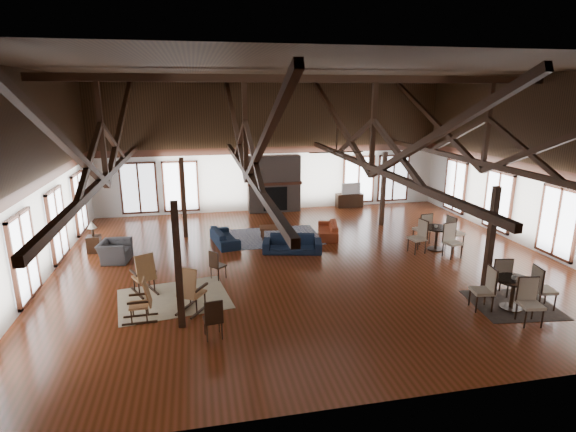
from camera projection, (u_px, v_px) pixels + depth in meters
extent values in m
plane|color=maroon|center=(309.00, 261.00, 14.73)|extent=(16.00, 16.00, 0.00)
cube|color=black|center=(312.00, 70.00, 13.14)|extent=(16.00, 14.00, 0.02)
cube|color=silver|center=(272.00, 146.00, 20.55)|extent=(16.00, 0.02, 6.00)
cube|color=silver|center=(417.00, 242.00, 7.33)|extent=(16.00, 0.02, 6.00)
cube|color=silver|center=(30.00, 181.00, 12.38)|extent=(0.02, 14.00, 6.00)
cube|color=silver|center=(535.00, 163.00, 15.49)|extent=(0.02, 14.00, 6.00)
cube|color=black|center=(312.00, 79.00, 13.21)|extent=(15.60, 0.18, 0.22)
cube|color=black|center=(106.00, 176.00, 12.76)|extent=(0.16, 13.70, 0.18)
cube|color=black|center=(101.00, 128.00, 12.40)|extent=(0.14, 0.14, 2.70)
cube|color=black|center=(121.00, 124.00, 15.74)|extent=(0.15, 7.07, 3.12)
cube|color=black|center=(69.00, 147.00, 9.13)|extent=(0.15, 7.07, 3.12)
cube|color=black|center=(246.00, 172.00, 13.54)|extent=(0.16, 13.70, 0.18)
cube|color=black|center=(245.00, 126.00, 13.18)|extent=(0.14, 0.14, 2.70)
cube|color=black|center=(235.00, 123.00, 16.52)|extent=(0.15, 7.07, 3.12)
cube|color=black|center=(263.00, 143.00, 9.91)|extent=(0.15, 7.07, 3.12)
cube|color=black|center=(371.00, 167.00, 14.31)|extent=(0.16, 13.70, 0.18)
cube|color=black|center=(373.00, 124.00, 13.96)|extent=(0.14, 0.14, 2.70)
cube|color=black|center=(339.00, 122.00, 17.29)|extent=(0.15, 7.07, 3.12)
cube|color=black|center=(429.00, 139.00, 10.68)|extent=(0.15, 7.07, 3.12)
cube|color=black|center=(483.00, 164.00, 15.09)|extent=(0.16, 13.70, 0.18)
cube|color=black|center=(488.00, 123.00, 14.73)|extent=(0.14, 0.14, 2.70)
cube|color=black|center=(434.00, 120.00, 18.07)|extent=(0.15, 7.07, 3.12)
cube|color=black|center=(573.00, 136.00, 11.46)|extent=(0.15, 7.07, 3.12)
cube|color=black|center=(178.00, 266.00, 10.25)|extent=(0.16, 0.16, 3.05)
cube|color=black|center=(490.00, 243.00, 11.80)|extent=(0.16, 0.16, 3.05)
cube|color=black|center=(184.00, 198.00, 16.86)|extent=(0.16, 0.16, 3.05)
cube|color=black|center=(383.00, 189.00, 18.41)|extent=(0.16, 0.16, 3.05)
cube|color=#66574E|center=(274.00, 184.00, 20.70)|extent=(2.40, 0.62, 2.60)
cube|color=black|center=(275.00, 199.00, 20.57)|extent=(1.10, 0.06, 1.10)
cube|color=#34190F|center=(275.00, 184.00, 20.42)|extent=(2.50, 0.20, 0.12)
cylinder|color=black|center=(337.00, 140.00, 12.81)|extent=(0.04, 0.04, 0.70)
cylinder|color=black|center=(336.00, 152.00, 12.91)|extent=(0.20, 0.20, 0.10)
cube|color=black|center=(351.00, 152.00, 12.99)|extent=(0.70, 0.12, 0.02)
cube|color=black|center=(332.00, 150.00, 13.33)|extent=(0.12, 0.70, 0.02)
cube|color=black|center=(321.00, 153.00, 12.82)|extent=(0.70, 0.12, 0.02)
cube|color=black|center=(341.00, 154.00, 12.48)|extent=(0.12, 0.70, 0.02)
imported|color=black|center=(292.00, 244.00, 15.54)|extent=(2.15, 1.22, 0.59)
imported|color=black|center=(225.00, 237.00, 16.39)|extent=(1.93, 1.04, 0.54)
imported|color=#9C3B1E|center=(328.00, 229.00, 17.29)|extent=(1.91, 1.10, 0.52)
cube|color=brown|center=(275.00, 227.00, 16.97)|extent=(1.26, 0.74, 0.06)
cube|color=brown|center=(263.00, 236.00, 16.75)|extent=(0.06, 0.06, 0.40)
cube|color=brown|center=(262.00, 232.00, 17.12)|extent=(0.06, 0.06, 0.40)
cube|color=brown|center=(289.00, 234.00, 16.95)|extent=(0.06, 0.06, 0.40)
cube|color=brown|center=(287.00, 231.00, 17.32)|extent=(0.06, 0.06, 0.40)
imported|color=#B2B2B2|center=(278.00, 224.00, 16.98)|extent=(0.23, 0.23, 0.21)
imported|color=#313134|center=(115.00, 251.00, 14.70)|extent=(1.15, 1.04, 0.67)
cube|color=black|center=(94.00, 244.00, 15.54)|extent=(0.44, 0.44, 0.58)
cylinder|color=black|center=(93.00, 231.00, 15.41)|extent=(0.08, 0.08, 0.35)
cone|color=#EEE2C8|center=(92.00, 225.00, 15.35)|extent=(0.31, 0.31, 0.25)
cube|color=olive|center=(144.00, 277.00, 12.35)|extent=(0.67, 0.67, 0.05)
cube|color=olive|center=(146.00, 268.00, 12.08)|extent=(0.54, 0.40, 0.74)
cube|color=black|center=(137.00, 293.00, 12.34)|extent=(0.45, 0.83, 0.05)
cube|color=black|center=(152.00, 289.00, 12.59)|extent=(0.45, 0.83, 0.05)
cube|color=olive|center=(193.00, 293.00, 11.33)|extent=(0.72, 0.71, 0.06)
cube|color=olive|center=(186.00, 283.00, 11.02)|extent=(0.55, 0.46, 0.76)
cube|color=black|center=(186.00, 307.00, 11.53)|extent=(0.56, 0.82, 0.06)
cube|color=black|center=(201.00, 310.00, 11.37)|extent=(0.56, 0.82, 0.06)
cube|color=olive|center=(139.00, 305.00, 10.82)|extent=(0.46, 0.48, 0.05)
cube|color=olive|center=(147.00, 292.00, 10.79)|extent=(0.19, 0.47, 0.67)
cube|color=black|center=(140.00, 323.00, 10.74)|extent=(0.82, 0.08, 0.05)
cube|color=black|center=(141.00, 316.00, 11.10)|extent=(0.82, 0.08, 0.05)
cube|color=black|center=(218.00, 266.00, 13.28)|extent=(0.53, 0.53, 0.05)
cube|color=black|center=(214.00, 260.00, 13.09)|extent=(0.27, 0.31, 0.50)
cylinder|color=black|center=(218.00, 272.00, 13.34)|extent=(0.03, 0.03, 0.41)
cube|color=black|center=(213.00, 319.00, 10.07)|extent=(0.46, 0.46, 0.05)
cube|color=black|center=(214.00, 312.00, 9.83)|extent=(0.41, 0.09, 0.54)
cylinder|color=black|center=(213.00, 328.00, 10.13)|extent=(0.03, 0.03, 0.44)
cylinder|color=black|center=(515.00, 280.00, 11.33)|extent=(0.92, 0.92, 0.04)
cylinder|color=black|center=(513.00, 294.00, 11.43)|extent=(0.10, 0.10, 0.76)
cylinder|color=black|center=(511.00, 307.00, 11.53)|extent=(0.55, 0.55, 0.04)
cylinder|color=black|center=(437.00, 228.00, 15.65)|extent=(0.94, 0.94, 0.04)
cylinder|color=black|center=(436.00, 238.00, 15.75)|extent=(0.10, 0.10, 0.78)
cylinder|color=black|center=(435.00, 249.00, 15.86)|extent=(0.56, 0.56, 0.04)
imported|color=#B2B2B2|center=(514.00, 278.00, 11.30)|extent=(0.12, 0.12, 0.09)
imported|color=#B2B2B2|center=(436.00, 226.00, 15.58)|extent=(0.12, 0.12, 0.10)
cube|color=black|center=(349.00, 200.00, 21.75)|extent=(1.29, 0.48, 0.64)
imported|color=#B2B2B2|center=(350.00, 188.00, 21.59)|extent=(0.94, 0.18, 0.54)
cube|color=tan|center=(174.00, 299.00, 12.06)|extent=(3.16, 2.65, 0.01)
cube|color=#1C224E|center=(275.00, 237.00, 17.25)|extent=(3.36, 2.52, 0.01)
cube|color=black|center=(513.00, 304.00, 11.73)|extent=(2.26, 2.10, 0.01)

